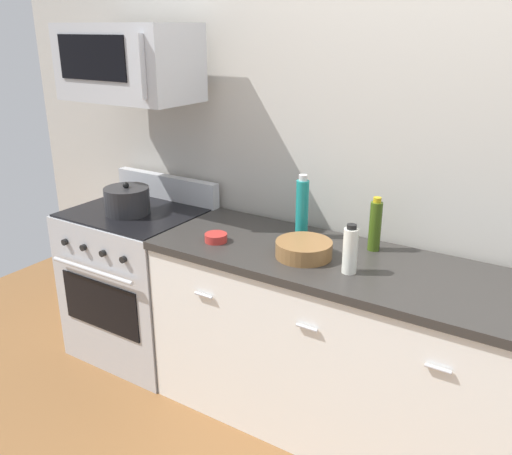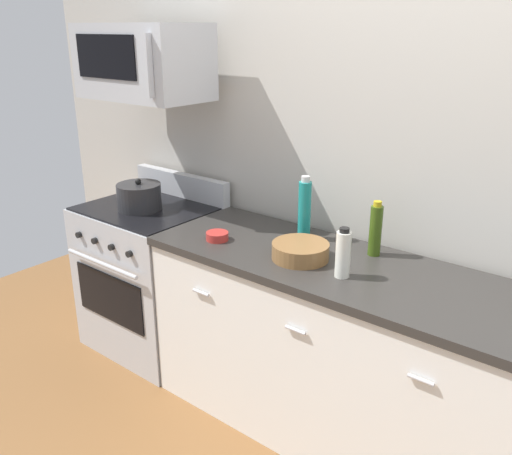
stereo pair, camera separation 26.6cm
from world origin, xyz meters
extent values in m
plane|color=brown|center=(0.00, 0.00, 0.00)|extent=(6.60, 6.60, 0.00)
cube|color=#B7B2A8|center=(0.00, 0.41, 1.35)|extent=(5.50, 0.10, 2.70)
cube|color=white|center=(0.00, 0.00, 0.44)|extent=(2.38, 0.62, 0.88)
cube|color=#2D2B28|center=(0.00, 0.00, 0.90)|extent=(2.41, 0.65, 0.04)
cylinder|color=silver|center=(-0.83, -0.32, 0.72)|extent=(0.10, 0.02, 0.02)
cylinder|color=silver|center=(-0.28, -0.32, 0.72)|extent=(0.10, 0.02, 0.02)
cylinder|color=silver|center=(0.28, -0.32, 0.72)|extent=(0.10, 0.02, 0.02)
cube|color=#B7BABF|center=(-1.58, 0.00, 0.46)|extent=(0.76, 0.64, 0.91)
cube|color=black|center=(-1.58, -0.32, 0.45)|extent=(0.58, 0.01, 0.30)
cylinder|color=#B7BABF|center=(-1.58, -0.35, 0.68)|extent=(0.61, 0.02, 0.02)
cube|color=#B7BABF|center=(-1.58, 0.29, 0.99)|extent=(0.76, 0.06, 0.16)
cube|color=black|center=(-1.58, 0.00, 0.92)|extent=(0.73, 0.61, 0.01)
cylinder|color=black|center=(-1.81, -0.33, 0.79)|extent=(0.04, 0.02, 0.04)
cylinder|color=black|center=(-1.66, -0.33, 0.79)|extent=(0.04, 0.02, 0.04)
cylinder|color=black|center=(-1.50, -0.33, 0.79)|extent=(0.04, 0.02, 0.04)
cylinder|color=black|center=(-1.35, -0.33, 0.79)|extent=(0.04, 0.02, 0.04)
cube|color=#B7BABF|center=(-1.58, 0.05, 1.75)|extent=(0.74, 0.40, 0.40)
cube|color=black|center=(-1.64, -0.15, 1.78)|extent=(0.48, 0.01, 0.22)
cube|color=#B7BABF|center=(-1.28, -0.17, 1.75)|extent=(0.02, 0.04, 0.30)
cylinder|color=#197F7A|center=(-0.57, 0.16, 1.07)|extent=(0.06, 0.06, 0.30)
cylinder|color=beige|center=(-0.57, 0.16, 1.23)|extent=(0.04, 0.04, 0.03)
cylinder|color=#385114|center=(-0.19, 0.19, 1.04)|extent=(0.06, 0.06, 0.24)
cylinder|color=#B29919|center=(-0.19, 0.19, 1.17)|extent=(0.04, 0.04, 0.02)
cylinder|color=silver|center=(-0.19, -0.11, 1.02)|extent=(0.06, 0.06, 0.20)
cylinder|color=black|center=(-0.19, -0.11, 1.13)|extent=(0.04, 0.04, 0.02)
cylinder|color=brown|center=(-0.44, -0.06, 0.96)|extent=(0.27, 0.27, 0.08)
torus|color=brown|center=(-0.44, -0.06, 0.99)|extent=(0.27, 0.27, 0.01)
cylinder|color=brown|center=(-0.44, -0.06, 0.93)|extent=(0.15, 0.15, 0.01)
cylinder|color=#B72D28|center=(-0.90, -0.13, 0.94)|extent=(0.11, 0.11, 0.04)
torus|color=#B72D28|center=(-0.90, -0.13, 0.96)|extent=(0.11, 0.11, 0.01)
cylinder|color=#B72D28|center=(-0.90, -0.13, 0.92)|extent=(0.06, 0.06, 0.01)
cylinder|color=#262628|center=(-1.58, -0.05, 1.00)|extent=(0.26, 0.26, 0.15)
sphere|color=black|center=(-1.58, -0.05, 1.09)|extent=(0.04, 0.04, 0.04)
camera|label=1|loc=(0.63, -2.15, 1.93)|focal=38.18mm
camera|label=2|loc=(0.84, -2.00, 1.93)|focal=38.18mm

